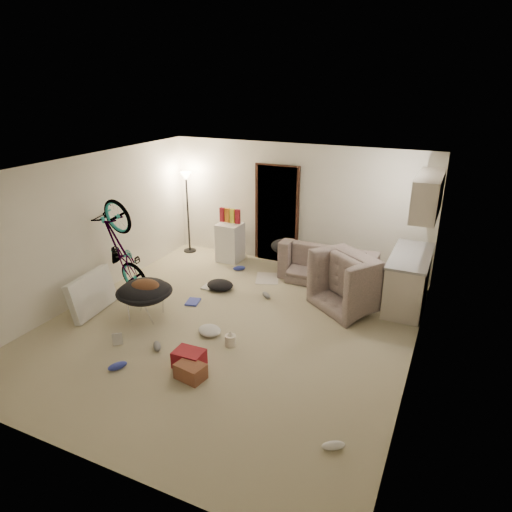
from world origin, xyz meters
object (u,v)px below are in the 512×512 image
at_px(mini_fridge, 230,242).
at_px(drink_case_a, 191,371).
at_px(armchair, 360,286).
at_px(bicycle, 123,268).
at_px(tv_box, 92,293).
at_px(floor_lamp, 187,195).
at_px(drink_case_b, 189,358).
at_px(juicer, 230,339).
at_px(sofa, 330,266).
at_px(saucer_chair, 145,296).
at_px(kitchen_counter, 408,281).

xyz_separation_m(mini_fridge, drink_case_a, (1.48, -3.93, -0.30)).
xyz_separation_m(armchair, bicycle, (-4.00, -1.31, 0.12)).
relative_size(mini_fridge, tv_box, 0.81).
distance_m(floor_lamp, armchair, 4.33).
xyz_separation_m(drink_case_b, juicer, (0.27, 0.69, -0.02)).
xyz_separation_m(sofa, drink_case_b, (-0.92, -3.60, -0.16)).
bearing_deg(tv_box, juicer, -5.48).
distance_m(saucer_chair, juicer, 1.69).
height_order(kitchen_counter, drink_case_b, kitchen_counter).
relative_size(floor_lamp, drink_case_a, 4.84).
bearing_deg(juicer, armchair, 55.58).
bearing_deg(drink_case_a, floor_lamp, 132.14).
relative_size(armchair, saucer_chair, 1.25).
bearing_deg(armchair, kitchen_counter, -115.15).
xyz_separation_m(kitchen_counter, sofa, (-1.50, 0.45, -0.16)).
bearing_deg(floor_lamp, armchair, -14.11).
height_order(armchair, juicer, armchair).
xyz_separation_m(kitchen_counter, tv_box, (-4.73, -2.49, -0.10)).
distance_m(floor_lamp, drink_case_b, 4.66).
bearing_deg(sofa, bicycle, 34.11).
bearing_deg(bicycle, kitchen_counter, -60.44).
relative_size(mini_fridge, drink_case_b, 2.03).
relative_size(bicycle, drink_case_a, 4.93).
relative_size(mini_fridge, juicer, 3.46).
bearing_deg(saucer_chair, floor_lamp, 109.31).
distance_m(bicycle, drink_case_a, 3.02).
height_order(bicycle, juicer, bicycle).
height_order(kitchen_counter, sofa, kitchen_counter).
bearing_deg(saucer_chair, armchair, 31.70).
relative_size(armchair, drink_case_b, 2.79).
relative_size(floor_lamp, tv_box, 1.78).
bearing_deg(sofa, tv_box, 42.89).
relative_size(kitchen_counter, bicycle, 0.81).
height_order(floor_lamp, saucer_chair, floor_lamp).
height_order(armchair, drink_case_a, armchair).
bearing_deg(tv_box, drink_case_a, -25.96).
xyz_separation_m(sofa, mini_fridge, (-2.23, 0.10, 0.13)).
bearing_deg(juicer, bicycle, 163.45).
distance_m(armchair, bicycle, 4.21).
bearing_deg(drink_case_b, tv_box, 162.36).
bearing_deg(mini_fridge, drink_case_b, -69.46).
bearing_deg(drink_case_b, juicer, 67.25).
distance_m(kitchen_counter, juicer, 3.28).
height_order(floor_lamp, juicer, floor_lamp).
xyz_separation_m(mini_fridge, saucer_chair, (-0.07, -2.83, -0.03)).
bearing_deg(sofa, drink_case_a, 79.50).
relative_size(kitchen_counter, drink_case_b, 3.71).
bearing_deg(bicycle, floor_lamp, 12.33).
distance_m(kitchen_counter, tv_box, 5.35).
relative_size(kitchen_counter, mini_fridge, 1.83).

